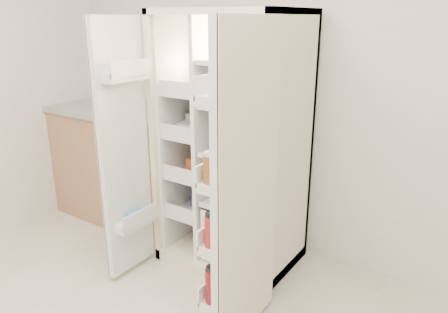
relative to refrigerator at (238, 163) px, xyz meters
The scene contains 5 objects.
wall_back 0.72m from the refrigerator, 63.63° to the left, with size 4.00×0.02×2.70m, color silver.
refrigerator is the anchor object (origin of this frame).
freezer_door 0.81m from the refrigerator, 130.49° to the right, with size 0.15×0.40×1.72m.
fridge_door 0.84m from the refrigerator, 56.13° to the right, with size 0.17×0.58×1.72m.
kitchen_counter 1.27m from the refrigerator, behind, with size 1.38×0.73×1.00m.
Camera 1 is at (1.36, -0.80, 1.74)m, focal length 34.00 mm.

